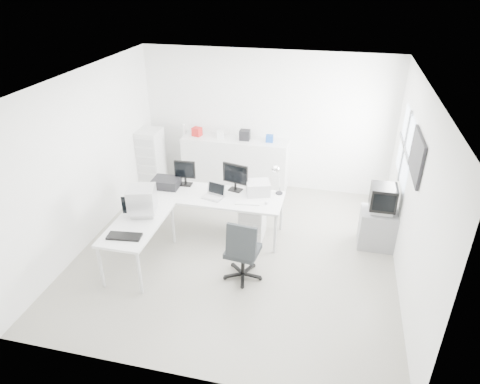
% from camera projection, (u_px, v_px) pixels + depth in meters
% --- Properties ---
extents(floor, '(5.00, 5.00, 0.01)m').
position_uv_depth(floor, '(237.00, 251.00, 7.06)').
color(floor, '#BBB9A8').
rests_on(floor, ground).
extents(ceiling, '(5.00, 5.00, 0.01)m').
position_uv_depth(ceiling, '(237.00, 81.00, 5.73)').
color(ceiling, white).
rests_on(ceiling, back_wall).
extents(back_wall, '(5.00, 0.02, 2.80)m').
position_uv_depth(back_wall, '(266.00, 122.00, 8.54)').
color(back_wall, white).
rests_on(back_wall, floor).
extents(left_wall, '(0.02, 5.00, 2.80)m').
position_uv_depth(left_wall, '(87.00, 159.00, 6.90)').
color(left_wall, white).
rests_on(left_wall, floor).
extents(right_wall, '(0.02, 5.00, 2.80)m').
position_uv_depth(right_wall, '(413.00, 193.00, 5.89)').
color(right_wall, white).
rests_on(right_wall, floor).
extents(window, '(0.02, 1.20, 1.10)m').
position_uv_depth(window, '(405.00, 147.00, 6.83)').
color(window, white).
rests_on(window, right_wall).
extents(wall_picture, '(0.04, 0.90, 0.60)m').
position_uv_depth(wall_picture, '(417.00, 156.00, 5.75)').
color(wall_picture, black).
rests_on(wall_picture, right_wall).
extents(main_desk, '(2.40, 0.80, 0.75)m').
position_uv_depth(main_desk, '(212.00, 214.00, 7.38)').
color(main_desk, silver).
rests_on(main_desk, floor).
extents(side_desk, '(0.70, 1.40, 0.75)m').
position_uv_depth(side_desk, '(140.00, 243.00, 6.60)').
color(side_desk, silver).
rests_on(side_desk, floor).
extents(drawer_pedestal, '(0.40, 0.50, 0.60)m').
position_uv_depth(drawer_pedestal, '(253.00, 221.00, 7.31)').
color(drawer_pedestal, silver).
rests_on(drawer_pedestal, floor).
extents(inkjet_printer, '(0.46, 0.36, 0.16)m').
position_uv_depth(inkjet_printer, '(166.00, 183.00, 7.42)').
color(inkjet_printer, black).
rests_on(inkjet_printer, main_desk).
extents(lcd_monitor_small, '(0.38, 0.23, 0.46)m').
position_uv_depth(lcd_monitor_small, '(185.00, 173.00, 7.41)').
color(lcd_monitor_small, black).
rests_on(lcd_monitor_small, main_desk).
extents(lcd_monitor_large, '(0.49, 0.29, 0.48)m').
position_uv_depth(lcd_monitor_large, '(235.00, 178.00, 7.23)').
color(lcd_monitor_large, black).
rests_on(lcd_monitor_large, main_desk).
extents(laptop, '(0.43, 0.44, 0.23)m').
position_uv_depth(laptop, '(213.00, 192.00, 7.05)').
color(laptop, '#B7B7BA').
rests_on(laptop, main_desk).
extents(white_keyboard, '(0.42, 0.17, 0.02)m').
position_uv_depth(white_keyboard, '(248.00, 203.00, 6.94)').
color(white_keyboard, silver).
rests_on(white_keyboard, main_desk).
extents(white_mouse, '(0.06, 0.06, 0.06)m').
position_uv_depth(white_mouse, '(266.00, 202.00, 6.91)').
color(white_mouse, silver).
rests_on(white_mouse, main_desk).
extents(laser_printer, '(0.47, 0.43, 0.22)m').
position_uv_depth(laser_printer, '(258.00, 188.00, 7.19)').
color(laser_printer, '#B6B6B6').
rests_on(laser_printer, main_desk).
extents(desk_lamp, '(0.17, 0.17, 0.47)m').
position_uv_depth(desk_lamp, '(280.00, 181.00, 7.12)').
color(desk_lamp, silver).
rests_on(desk_lamp, main_desk).
extents(crt_monitor, '(0.47, 0.47, 0.44)m').
position_uv_depth(crt_monitor, '(142.00, 202.00, 6.54)').
color(crt_monitor, '#B7B7BA').
rests_on(crt_monitor, side_desk).
extents(black_keyboard, '(0.50, 0.25, 0.03)m').
position_uv_depth(black_keyboard, '(124.00, 236.00, 6.08)').
color(black_keyboard, black).
rests_on(black_keyboard, side_desk).
extents(office_chair, '(0.66, 0.66, 1.04)m').
position_uv_depth(office_chair, '(243.00, 248.00, 6.24)').
color(office_chair, '#2A2E30').
rests_on(office_chair, floor).
extents(tv_cabinet, '(0.60, 0.49, 0.65)m').
position_uv_depth(tv_cabinet, '(378.00, 228.00, 7.06)').
color(tv_cabinet, gray).
rests_on(tv_cabinet, floor).
extents(crt_tv, '(0.50, 0.48, 0.45)m').
position_uv_depth(crt_tv, '(383.00, 199.00, 6.80)').
color(crt_tv, black).
rests_on(crt_tv, tv_cabinet).
extents(sideboard, '(2.15, 0.54, 1.08)m').
position_uv_depth(sideboard, '(235.00, 163.00, 8.84)').
color(sideboard, silver).
rests_on(sideboard, floor).
extents(clutter_box_a, '(0.21, 0.19, 0.17)m').
position_uv_depth(clutter_box_a, '(197.00, 132.00, 8.71)').
color(clutter_box_a, red).
rests_on(clutter_box_a, sideboard).
extents(clutter_box_b, '(0.17, 0.15, 0.15)m').
position_uv_depth(clutter_box_b, '(221.00, 134.00, 8.61)').
color(clutter_box_b, silver).
rests_on(clutter_box_b, sideboard).
extents(clutter_box_c, '(0.20, 0.19, 0.20)m').
position_uv_depth(clutter_box_c, '(245.00, 135.00, 8.50)').
color(clutter_box_c, black).
rests_on(clutter_box_c, sideboard).
extents(clutter_box_d, '(0.15, 0.13, 0.14)m').
position_uv_depth(clutter_box_d, '(270.00, 138.00, 8.41)').
color(clutter_box_d, '#1646A0').
rests_on(clutter_box_d, sideboard).
extents(clutter_bottle, '(0.07, 0.07, 0.22)m').
position_uv_depth(clutter_bottle, '(184.00, 129.00, 8.79)').
color(clutter_bottle, silver).
rests_on(clutter_bottle, sideboard).
extents(filing_cabinet, '(0.43, 0.52, 1.24)m').
position_uv_depth(filing_cabinet, '(151.00, 159.00, 8.84)').
color(filing_cabinet, silver).
rests_on(filing_cabinet, floor).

